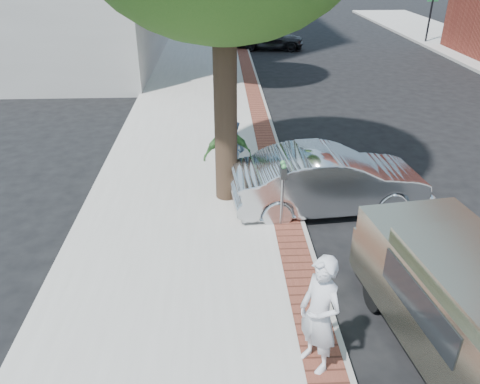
{
  "coord_description": "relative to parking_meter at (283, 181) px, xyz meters",
  "views": [
    {
      "loc": [
        -0.75,
        -8.16,
        5.57
      ],
      "look_at": [
        -0.36,
        0.09,
        1.2
      ],
      "focal_mm": 35.0,
      "sensor_mm": 36.0,
      "label": 1
    }
  ],
  "objects": [
    {
      "name": "ground",
      "position": [
        -0.56,
        -0.55,
        -1.21
      ],
      "size": [
        120.0,
        120.0,
        0.0
      ],
      "primitive_type": "plane",
      "color": "black",
      "rests_on": "ground"
    },
    {
      "name": "sidewalk",
      "position": [
        -2.06,
        7.45,
        -1.13
      ],
      "size": [
        5.0,
        60.0,
        0.15
      ],
      "primitive_type": "cube",
      "color": "#9E9991",
      "rests_on": "ground"
    },
    {
      "name": "brick_strip",
      "position": [
        0.14,
        7.45,
        -1.05
      ],
      "size": [
        0.6,
        60.0,
        0.01
      ],
      "primitive_type": "cube",
      "color": "brown",
      "rests_on": "sidewalk"
    },
    {
      "name": "curb",
      "position": [
        0.49,
        7.45,
        -1.13
      ],
      "size": [
        0.1,
        60.0,
        0.15
      ],
      "primitive_type": "cube",
      "color": "gray",
      "rests_on": "ground"
    },
    {
      "name": "office_base",
      "position": [
        -13.56,
        21.45,
        0.79
      ],
      "size": [
        18.2,
        22.2,
        4.0
      ],
      "primitive_type": "cube",
      "color": "gray",
      "rests_on": "ground"
    },
    {
      "name": "signal_near",
      "position": [
        0.34,
        21.45,
        1.05
      ],
      "size": [
        0.7,
        0.15,
        3.8
      ],
      "color": "black",
      "rests_on": "ground"
    },
    {
      "name": "signal_far",
      "position": [
        11.94,
        21.45,
        1.05
      ],
      "size": [
        0.7,
        0.15,
        3.8
      ],
      "color": "black",
      "rests_on": "ground"
    },
    {
      "name": "parking_meter",
      "position": [
        0.0,
        0.0,
        0.0
      ],
      "size": [
        0.12,
        0.32,
        1.47
      ],
      "color": "gray",
      "rests_on": "sidewalk"
    },
    {
      "name": "person_gray",
      "position": [
        0.01,
        -3.9,
        -0.12
      ],
      "size": [
        0.74,
        0.81,
        1.86
      ],
      "primitive_type": "imported",
      "rotation": [
        0.0,
        0.0,
        -1.01
      ],
      "color": "silver",
      "rests_on": "sidewalk"
    },
    {
      "name": "person_officer",
      "position": [
        -1.01,
        2.16,
        -0.23
      ],
      "size": [
        1.01,
        0.97,
        1.65
      ],
      "primitive_type": "imported",
      "rotation": [
        0.0,
        0.0,
        2.54
      ],
      "color": "#7C9BC0",
      "rests_on": "sidewalk"
    },
    {
      "name": "person_green",
      "position": [
        -1.12,
        1.51,
        -0.07
      ],
      "size": [
        1.23,
        0.71,
        1.98
      ],
      "primitive_type": "imported",
      "rotation": [
        0.0,
        0.0,
        3.35
      ],
      "color": "#49893E",
      "rests_on": "sidewalk"
    },
    {
      "name": "sedan_silver",
      "position": [
        1.22,
        0.88,
        -0.46
      ],
      "size": [
        4.65,
        2.01,
        1.49
      ],
      "primitive_type": "imported",
      "rotation": [
        0.0,
        0.0,
        1.67
      ],
      "color": "#B4B7BB",
      "rests_on": "ground"
    },
    {
      "name": "bg_car",
      "position": [
        1.79,
        20.05,
        -0.51
      ],
      "size": [
        4.21,
        2.07,
        1.38
      ],
      "primitive_type": "imported",
      "rotation": [
        0.0,
        0.0,
        1.46
      ],
      "color": "black",
      "rests_on": "ground"
    },
    {
      "name": "van",
      "position": [
        2.25,
        -3.79,
        -0.25
      ],
      "size": [
        2.4,
        4.9,
        1.74
      ],
      "rotation": [
        0.0,
        0.0,
        0.13
      ],
      "color": "gray",
      "rests_on": "ground"
    }
  ]
}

